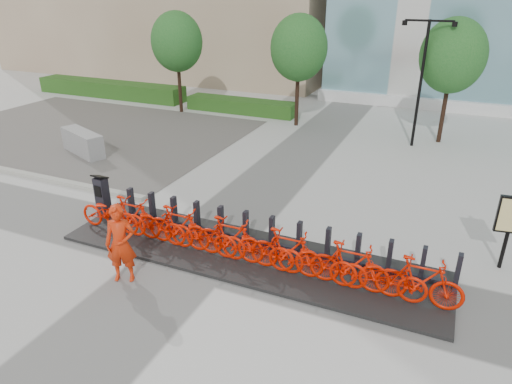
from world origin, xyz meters
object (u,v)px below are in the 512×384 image
at_px(jersey_barrier, 83,143).
at_px(map_sign, 512,218).
at_px(bike_0, 110,213).
at_px(worker_red, 121,244).
at_px(kiosk, 102,196).

bearing_deg(jersey_barrier, map_sign, 13.03).
height_order(bike_0, worker_red, worker_red).
bearing_deg(map_sign, worker_red, -161.27).
xyz_separation_m(kiosk, jersey_barrier, (-4.58, 4.10, -0.23)).
height_order(worker_red, map_sign, map_sign).
bearing_deg(worker_red, map_sign, 3.01).
bearing_deg(bike_0, worker_red, -133.33).
relative_size(kiosk, map_sign, 0.65).
relative_size(kiosk, worker_red, 0.69).
xyz_separation_m(jersey_barrier, map_sign, (14.90, -2.36, 0.85)).
distance_m(bike_0, map_sign, 9.89).
distance_m(bike_0, kiosk, 0.94).
relative_size(bike_0, map_sign, 0.93).
distance_m(kiosk, map_sign, 10.49).
distance_m(kiosk, jersey_barrier, 6.15).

